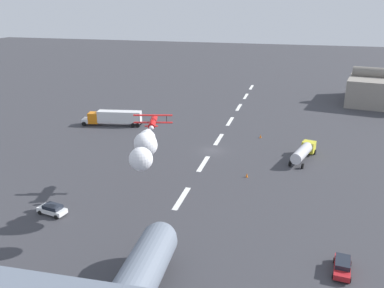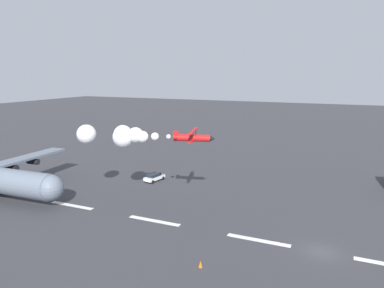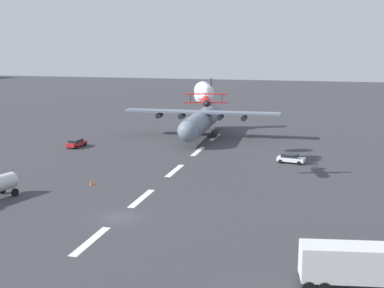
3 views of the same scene
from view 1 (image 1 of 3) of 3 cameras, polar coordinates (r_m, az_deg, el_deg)
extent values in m
plane|color=#38383D|center=(85.22, 2.76, -0.92)|extent=(440.00, 440.00, 0.00)
cube|color=white|center=(149.17, 8.28, 7.83)|extent=(8.00, 0.90, 0.01)
cube|color=white|center=(134.69, 7.50, 6.61)|extent=(8.00, 0.90, 0.01)
cube|color=white|center=(120.32, 6.54, 5.09)|extent=(8.00, 0.90, 0.01)
cube|color=white|center=(106.10, 5.32, 3.17)|extent=(8.00, 0.90, 0.01)
cube|color=white|center=(92.10, 3.74, 0.65)|extent=(8.00, 0.90, 0.01)
cube|color=white|center=(78.43, 1.60, -2.76)|extent=(8.00, 0.90, 0.01)
cube|color=white|center=(65.32, -1.45, -7.56)|extent=(8.00, 0.90, 0.01)
cube|color=white|center=(53.15, -6.09, -14.62)|extent=(8.00, 0.90, 0.01)
sphere|color=slate|center=(49.15, -4.49, -13.07)|extent=(4.03, 4.03, 4.03)
cylinder|color=red|center=(65.75, -5.46, 3.07)|extent=(5.45, 2.34, 1.04)
cube|color=red|center=(65.99, -5.44, 3.00)|extent=(2.10, 6.20, 0.12)
cube|color=red|center=(65.65, -5.48, 4.01)|extent=(2.10, 6.20, 0.12)
cylinder|color=black|center=(66.08, -7.35, 3.49)|extent=(0.08, 0.08, 1.21)
cylinder|color=black|center=(65.63, -3.55, 3.51)|extent=(0.08, 0.08, 1.21)
cube|color=red|center=(63.33, -5.69, 2.84)|extent=(0.70, 0.27, 1.10)
cube|color=red|center=(63.44, -5.68, 2.50)|extent=(1.08, 2.09, 0.08)
cone|color=black|center=(68.65, -5.22, 3.79)|extent=(0.90, 1.03, 0.88)
sphere|color=white|center=(62.40, -5.67, 2.25)|extent=(0.70, 0.70, 0.70)
sphere|color=white|center=(60.44, -6.15, 1.57)|extent=(1.19, 1.19, 1.19)
sphere|color=white|center=(58.66, -6.18, 0.95)|extent=(1.79, 1.79, 1.79)
sphere|color=white|center=(57.60, -6.27, 0.82)|extent=(2.36, 2.36, 2.36)
sphere|color=white|center=(55.69, -6.67, 0.18)|extent=(2.81, 2.81, 2.81)
sphere|color=white|center=(55.89, -6.44, -0.15)|extent=(3.19, 3.19, 3.19)
sphere|color=white|center=(50.36, -7.13, -2.09)|extent=(2.96, 2.96, 2.96)
cube|color=silver|center=(105.91, -14.50, 3.20)|extent=(2.73, 1.98, 1.10)
cube|color=orange|center=(105.05, -13.51, 3.58)|extent=(2.86, 2.77, 2.60)
cube|color=silver|center=(103.00, -10.06, 3.77)|extent=(4.21, 11.00, 2.80)
cylinder|color=black|center=(105.00, -14.81, 2.73)|extent=(0.52, 1.14, 1.10)
cylinder|color=black|center=(101.44, -8.24, 2.60)|extent=(0.52, 1.14, 1.10)
cylinder|color=black|center=(101.16, -7.58, 2.58)|extent=(0.52, 1.14, 1.10)
cylinder|color=black|center=(107.25, -14.36, 3.11)|extent=(0.52, 1.14, 1.10)
cylinder|color=black|center=(103.76, -7.92, 3.00)|extent=(0.52, 1.14, 1.10)
cylinder|color=black|center=(103.50, -7.28, 2.99)|extent=(0.52, 1.14, 1.10)
cube|color=yellow|center=(85.94, 15.94, -0.37)|extent=(2.77, 2.91, 2.20)
cylinder|color=silver|center=(81.34, 15.03, -1.22)|extent=(7.96, 4.11, 2.10)
cylinder|color=black|center=(87.13, 15.22, -0.80)|extent=(1.05, 0.58, 1.00)
cylinder|color=black|center=(79.38, 13.49, -2.66)|extent=(1.05, 0.58, 1.00)
cylinder|color=black|center=(86.60, 16.74, -1.07)|extent=(1.05, 0.58, 1.00)
cylinder|color=black|center=(78.79, 15.15, -2.98)|extent=(1.05, 0.58, 1.00)
cube|color=white|center=(63.92, -18.91, -8.71)|extent=(2.56, 4.63, 0.65)
cube|color=#1E232D|center=(63.52, -18.84, -8.27)|extent=(2.11, 2.88, 0.55)
cylinder|color=black|center=(64.52, -20.43, -8.95)|extent=(0.33, 0.67, 0.64)
cylinder|color=black|center=(62.54, -18.42, -9.64)|extent=(0.33, 0.67, 0.64)
cylinder|color=black|center=(65.61, -19.32, -8.32)|extent=(0.33, 0.67, 0.64)
cylinder|color=black|center=(63.66, -17.31, -8.98)|extent=(0.33, 0.67, 0.64)
cube|color=#B21E23|center=(52.07, 20.18, -15.83)|extent=(4.70, 2.25, 0.65)
cube|color=#1E232D|center=(51.91, 20.27, -15.16)|extent=(2.88, 1.92, 0.55)
cylinder|color=black|center=(51.00, 21.14, -17.24)|extent=(0.66, 0.28, 0.64)
cylinder|color=black|center=(53.62, 21.18, -15.26)|extent=(0.66, 0.28, 0.64)
cylinder|color=black|center=(50.92, 19.04, -17.02)|extent=(0.66, 0.28, 0.64)
cylinder|color=black|center=(53.54, 19.20, -15.05)|extent=(0.66, 0.28, 0.64)
cube|color=gray|center=(136.43, 25.13, 6.79)|extent=(25.77, 23.42, 7.86)
cone|color=orange|center=(94.10, 9.52, 1.07)|extent=(0.44, 0.44, 0.75)
cone|color=orange|center=(73.16, 7.64, -4.33)|extent=(0.44, 0.44, 0.75)
camera|label=2|loc=(84.91, 32.85, 10.25)|focal=34.16mm
camera|label=3|loc=(136.63, -1.60, 15.19)|focal=49.00mm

